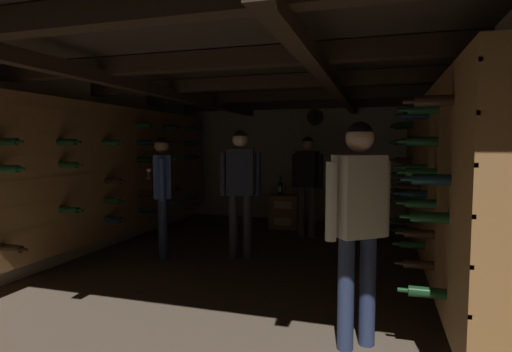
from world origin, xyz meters
TOP-DOWN VIEW (x-y plane):
  - ground_plane at (0.00, 0.00)m, footprint 8.40×8.40m
  - room_shell at (0.00, 0.27)m, footprint 4.72×6.52m
  - wine_crate_stack at (-0.09, 2.27)m, footprint 0.52×0.35m
  - display_bottle at (-0.19, 2.33)m, footprint 0.08×0.08m
  - person_host_center at (-0.22, 0.19)m, footprint 0.53×0.30m
  - person_guest_mid_left at (-1.23, -0.04)m, footprint 0.43×0.48m
  - person_guest_near_right at (1.39, -1.80)m, footprint 0.44×0.38m
  - person_guest_rear_center at (0.41, 1.72)m, footprint 0.53×0.30m

SIDE VIEW (x-z plane):
  - ground_plane at x=0.00m, z-range 0.00..0.00m
  - wine_crate_stack at x=-0.09m, z-range 0.00..0.60m
  - display_bottle at x=-0.19m, z-range 0.56..0.91m
  - person_guest_mid_left at x=-1.23m, z-range 0.16..1.77m
  - person_guest_rear_center at x=0.41m, z-range 0.17..1.80m
  - person_guest_near_right at x=1.39m, z-range 0.18..1.85m
  - person_host_center at x=-0.22m, z-range 0.18..1.87m
  - room_shell at x=0.00m, z-range 0.21..2.62m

